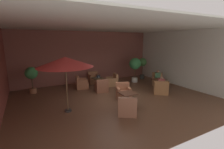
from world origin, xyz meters
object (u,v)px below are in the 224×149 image
(armchair_front_left_north, at_px, (82,84))
(potted_tree_left_corner, at_px, (31,75))
(potted_tree_mid_right, at_px, (142,64))
(iced_drink_cup, at_px, (99,77))
(armchair_front_left_east, at_px, (102,87))
(patron_by_window, at_px, (158,75))
(armchair_mid_center_east, at_px, (157,81))
(cafe_table_front_right, at_px, (128,96))
(cafe_table_front_left, at_px, (97,80))
(patron_blue_shirt, at_px, (161,83))
(armchair_front_right_north, at_px, (128,108))
(patio_umbrella_tall_red, at_px, (65,62))
(armchair_front_left_south, at_px, (112,81))
(cafe_table_mid_center, at_px, (159,81))
(armchair_front_right_east, at_px, (123,93))
(armchair_front_left_west, at_px, (94,79))
(potted_tree_mid_left, at_px, (135,65))
(armchair_mid_center_north, at_px, (161,89))

(armchair_front_left_north, height_order, potted_tree_left_corner, potted_tree_left_corner)
(potted_tree_mid_right, xyz_separation_m, iced_drink_cup, (-4.21, -0.50, -0.55))
(armchair_front_left_east, distance_m, potted_tree_left_corner, 4.32)
(patron_by_window, bearing_deg, armchair_mid_center_east, 52.64)
(cafe_table_front_right, height_order, potted_tree_mid_right, potted_tree_mid_right)
(cafe_table_front_left, xyz_separation_m, patron_blue_shirt, (2.85, -3.17, 0.19))
(cafe_table_front_left, distance_m, cafe_table_front_right, 3.81)
(armchair_front_right_north, xyz_separation_m, armchair_mid_center_east, (4.68, 3.13, -0.00))
(patio_umbrella_tall_red, bearing_deg, armchair_front_left_south, 36.72)
(cafe_table_front_right, bearing_deg, patron_blue_shirt, 12.69)
(cafe_table_mid_center, xyz_separation_m, patron_by_window, (0.61, 0.80, 0.19))
(armchair_mid_center_east, bearing_deg, armchair_front_right_east, -161.18)
(potted_tree_mid_right, distance_m, patron_blue_shirt, 3.96)
(armchair_front_left_south, height_order, armchair_mid_center_east, armchair_mid_center_east)
(armchair_front_left_south, bearing_deg, iced_drink_cup, 171.92)
(iced_drink_cup, bearing_deg, armchair_front_left_north, 168.68)
(patron_blue_shirt, bearing_deg, armchair_front_left_east, 145.52)
(armchair_front_left_west, distance_m, cafe_table_front_right, 4.90)
(cafe_table_front_right, relative_size, iced_drink_cup, 7.16)
(potted_tree_mid_left, bearing_deg, armchair_front_right_north, -128.95)
(cafe_table_mid_center, distance_m, potted_tree_left_corner, 8.13)
(patio_umbrella_tall_red, bearing_deg, armchair_front_left_east, 37.26)
(potted_tree_left_corner, bearing_deg, cafe_table_front_right, -47.44)
(armchair_front_left_north, xyz_separation_m, cafe_table_front_right, (1.10, -4.01, 0.21))
(patron_blue_shirt, bearing_deg, potted_tree_mid_left, 84.60)
(armchair_front_left_west, height_order, potted_tree_mid_left, potted_tree_mid_left)
(cafe_table_front_left, distance_m, armchair_front_left_south, 1.13)
(armchair_mid_center_north, bearing_deg, patio_umbrella_tall_red, 178.64)
(patio_umbrella_tall_red, xyz_separation_m, patron_blue_shirt, (5.64, -0.10, -1.59))
(armchair_front_left_east, xyz_separation_m, patron_by_window, (4.25, -0.50, 0.42))
(cafe_table_front_left, distance_m, armchair_front_right_north, 4.71)
(cafe_table_front_right, bearing_deg, armchair_front_left_east, 94.19)
(armchair_front_left_north, xyz_separation_m, patio_umbrella_tall_red, (-1.71, -3.28, 1.97))
(potted_tree_mid_left, height_order, potted_tree_mid_right, potted_tree_mid_left)
(armchair_mid_center_north, xyz_separation_m, iced_drink_cup, (-2.74, 3.18, 0.41))
(patio_umbrella_tall_red, bearing_deg, potted_tree_left_corner, 108.87)
(armchair_mid_center_north, height_order, patio_umbrella_tall_red, patio_umbrella_tall_red)
(armchair_front_right_north, height_order, armchair_mid_center_north, armchair_front_right_north)
(potted_tree_left_corner, distance_m, potted_tree_mid_right, 8.35)
(armchair_front_left_east, distance_m, cafe_table_mid_center, 3.88)
(armchair_front_left_north, xyz_separation_m, armchair_front_left_south, (2.18, -0.38, -0.01))
(potted_tree_mid_right, bearing_deg, armchair_front_right_north, -133.43)
(cafe_table_front_left, height_order, potted_tree_left_corner, potted_tree_left_corner)
(armchair_mid_center_east, xyz_separation_m, potted_tree_left_corner, (-8.16, 2.18, 0.83))
(armchair_front_left_west, height_order, potted_tree_left_corner, potted_tree_left_corner)
(armchair_front_left_south, height_order, potted_tree_mid_right, potted_tree_mid_right)
(armchair_front_left_west, relative_size, potted_tree_mid_left, 0.47)
(cafe_table_front_left, distance_m, armchair_mid_center_east, 4.39)
(cafe_table_front_left, bearing_deg, patron_by_window, -21.24)
(patio_umbrella_tall_red, bearing_deg, armchair_front_right_east, 4.56)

